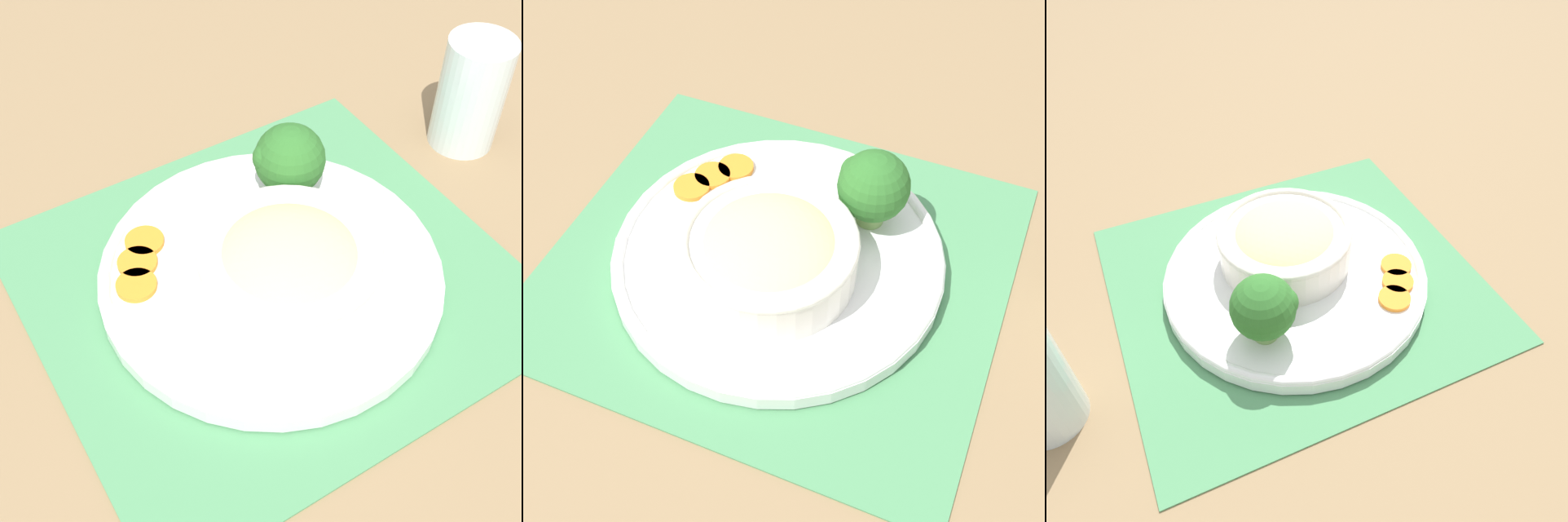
# 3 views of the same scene
# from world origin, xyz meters

# --- Properties ---
(ground_plane) EXTENTS (4.00, 4.00, 0.00)m
(ground_plane) POSITION_xyz_m (0.00, 0.00, 0.00)
(ground_plane) COLOR #8C704C
(placemat) EXTENTS (0.45, 0.42, 0.00)m
(placemat) POSITION_xyz_m (0.00, 0.00, 0.00)
(placemat) COLOR #4C8C59
(placemat) RESTS_ON ground_plane
(plate) EXTENTS (0.31, 0.31, 0.02)m
(plate) POSITION_xyz_m (0.00, 0.00, 0.02)
(plate) COLOR white
(plate) RESTS_ON placemat
(bowl) EXTENTS (0.16, 0.16, 0.06)m
(bowl) POSITION_xyz_m (-0.00, -0.03, 0.05)
(bowl) COLOR silver
(bowl) RESTS_ON plate
(broccoli_floret) EXTENTS (0.07, 0.07, 0.08)m
(broccoli_floret) POSITION_xyz_m (0.07, 0.07, 0.06)
(broccoli_floret) COLOR #759E51
(broccoli_floret) RESTS_ON plate
(carrot_slice_near) EXTENTS (0.04, 0.04, 0.01)m
(carrot_slice_near) POSITION_xyz_m (-0.08, 0.09, 0.02)
(carrot_slice_near) COLOR orange
(carrot_slice_near) RESTS_ON plate
(carrot_slice_middle) EXTENTS (0.04, 0.04, 0.01)m
(carrot_slice_middle) POSITION_xyz_m (-0.09, 0.08, 0.02)
(carrot_slice_middle) COLOR orange
(carrot_slice_middle) RESTS_ON plate
(carrot_slice_far) EXTENTS (0.04, 0.04, 0.01)m
(carrot_slice_far) POSITION_xyz_m (-0.11, 0.05, 0.02)
(carrot_slice_far) COLOR orange
(carrot_slice_far) RESTS_ON plate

